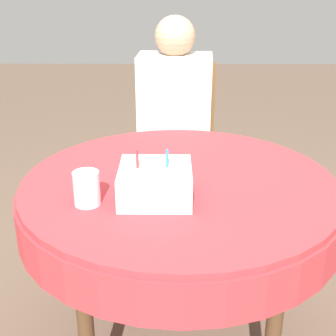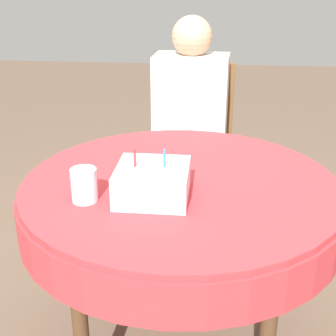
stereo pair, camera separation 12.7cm
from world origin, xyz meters
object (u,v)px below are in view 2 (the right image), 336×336
at_px(person, 190,119).
at_px(birthday_cake, 153,182).
at_px(chair, 191,150).
at_px(drinking_glass, 84,185).

xyz_separation_m(person, birthday_cake, (-0.06, -0.90, 0.07)).
xyz_separation_m(chair, birthday_cake, (-0.07, -1.00, 0.27)).
bearing_deg(chair, drinking_glass, -100.78).
distance_m(birthday_cake, drinking_glass, 0.20).
bearing_deg(person, drinking_glass, -101.87).
xyz_separation_m(birthday_cake, drinking_glass, (-0.20, -0.04, 0.00)).
bearing_deg(drinking_glass, person, 74.54).
bearing_deg(birthday_cake, drinking_glass, -167.59).
bearing_deg(drinking_glass, birthday_cake, 12.41).
relative_size(chair, birthday_cake, 4.37).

